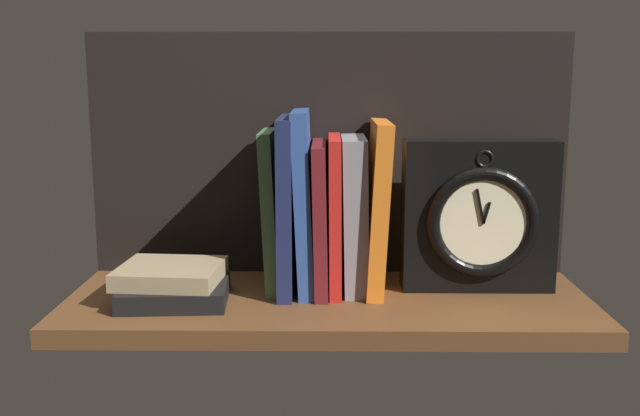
% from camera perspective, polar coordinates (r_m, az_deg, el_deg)
% --- Properties ---
extents(ground_plane, '(0.71, 0.27, 0.03)m').
position_cam_1_polar(ground_plane, '(1.00, 0.80, -7.60)').
color(ground_plane, brown).
extents(back_panel, '(0.71, 0.01, 0.36)m').
position_cam_1_polar(back_panel, '(1.09, 0.81, 4.18)').
color(back_panel, black).
rests_on(back_panel, ground_plane).
extents(book_green_romantic, '(0.03, 0.13, 0.22)m').
position_cam_1_polar(book_green_romantic, '(1.02, -3.69, -0.19)').
color(book_green_romantic, '#476B44').
rests_on(book_green_romantic, ground_plane).
extents(book_navy_bierce, '(0.02, 0.16, 0.24)m').
position_cam_1_polar(book_navy_bierce, '(1.01, -2.46, 0.32)').
color(book_navy_bierce, '#192147').
rests_on(book_navy_bierce, ground_plane).
extents(book_blue_modern, '(0.03, 0.15, 0.25)m').
position_cam_1_polar(book_blue_modern, '(1.01, -1.11, 0.57)').
color(book_blue_modern, '#2D4C8E').
rests_on(book_blue_modern, ground_plane).
extents(book_maroon_dawkins, '(0.02, 0.16, 0.21)m').
position_cam_1_polar(book_maroon_dawkins, '(1.02, 0.18, -0.66)').
color(book_maroon_dawkins, maroon).
rests_on(book_maroon_dawkins, ground_plane).
extents(book_red_requiem, '(0.02, 0.15, 0.21)m').
position_cam_1_polar(book_red_requiem, '(1.02, 1.32, -0.42)').
color(book_red_requiem, red).
rests_on(book_red_requiem, ground_plane).
extents(book_gray_chess, '(0.04, 0.13, 0.21)m').
position_cam_1_polar(book_gray_chess, '(1.02, 2.87, -0.45)').
color(book_gray_chess, gray).
rests_on(book_gray_chess, ground_plane).
extents(book_orange_pandolfini, '(0.03, 0.15, 0.24)m').
position_cam_1_polar(book_orange_pandolfini, '(1.02, 4.61, 0.15)').
color(book_orange_pandolfini, orange).
rests_on(book_orange_pandolfini, ground_plane).
extents(framed_clock, '(0.21, 0.07, 0.21)m').
position_cam_1_polar(framed_clock, '(1.03, 12.47, -0.64)').
color(framed_clock, black).
rests_on(framed_clock, ground_plane).
extents(book_stack_side, '(0.15, 0.14, 0.05)m').
position_cam_1_polar(book_stack_side, '(0.99, -11.29, -5.83)').
color(book_stack_side, black).
rests_on(book_stack_side, ground_plane).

